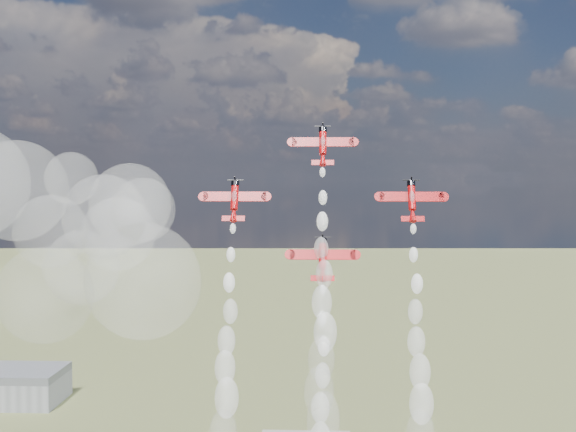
% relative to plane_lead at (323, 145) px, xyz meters
% --- Properties ---
extents(plane_lead, '(11.00, 5.45, 7.32)m').
position_rel_plane_lead_xyz_m(plane_lead, '(0.00, 0.00, 0.00)').
color(plane_lead, '#B9090B').
rests_on(plane_lead, ground).
extents(plane_left, '(11.00, 5.45, 7.32)m').
position_rel_plane_lead_xyz_m(plane_left, '(-15.31, -4.65, -9.66)').
color(plane_left, '#B9090B').
rests_on(plane_left, ground).
extents(plane_right, '(11.00, 5.45, 7.32)m').
position_rel_plane_lead_xyz_m(plane_right, '(15.31, -4.65, -9.66)').
color(plane_right, '#B9090B').
rests_on(plane_right, ground).
extents(plane_slot, '(11.00, 5.45, 7.32)m').
position_rel_plane_lead_xyz_m(plane_slot, '(0.00, -9.29, -19.31)').
color(plane_slot, '#B9090B').
rests_on(plane_slot, ground).
extents(smoke_trail_lead, '(5.63, 21.62, 41.43)m').
position_rel_plane_lead_xyz_m(smoke_trail_lead, '(-0.05, -17.05, -35.38)').
color(smoke_trail_lead, white).
rests_on(smoke_trail_lead, plane_lead).
extents(drifted_smoke_cloud, '(69.31, 40.08, 40.25)m').
position_rel_plane_lead_xyz_m(drifted_smoke_cloud, '(-49.79, 0.90, -15.52)').
color(drifted_smoke_cloud, white).
rests_on(drifted_smoke_cloud, ground).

